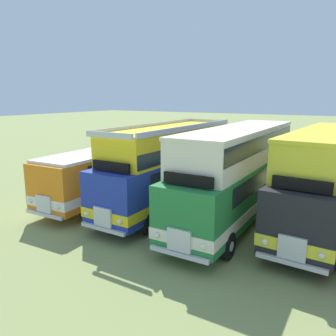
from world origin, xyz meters
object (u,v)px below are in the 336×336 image
at_px(bus_second_in_row, 170,165).
at_px(bus_fourth_in_row, 325,177).
at_px(bus_first_in_row, 116,168).
at_px(bus_third_in_row, 238,170).

relative_size(bus_second_in_row, bus_fourth_in_row, 1.04).
xyz_separation_m(bus_first_in_row, bus_fourth_in_row, (11.15, 0.75, 0.71)).
bearing_deg(bus_second_in_row, bus_third_in_row, 1.87).
height_order(bus_second_in_row, bus_third_in_row, bus_second_in_row).
height_order(bus_second_in_row, bus_fourth_in_row, bus_second_in_row).
relative_size(bus_first_in_row, bus_third_in_row, 0.94).
bearing_deg(bus_second_in_row, bus_first_in_row, -179.71).
xyz_separation_m(bus_second_in_row, bus_fourth_in_row, (7.43, 0.74, 0.11)).
height_order(bus_first_in_row, bus_second_in_row, bus_second_in_row).
height_order(bus_first_in_row, bus_fourth_in_row, bus_fourth_in_row).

